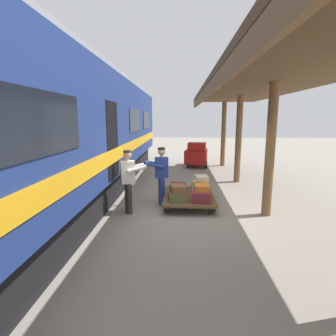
{
  "coord_description": "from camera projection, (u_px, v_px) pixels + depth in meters",
  "views": [
    {
      "loc": [
        0.44,
        6.87,
        2.51
      ],
      "look_at": [
        0.79,
        -0.5,
        1.15
      ],
      "focal_mm": 28.59,
      "sensor_mm": 36.0,
      "label": 1
    }
  ],
  "objects": [
    {
      "name": "ground_plane",
      "position": [
        197.0,
        214.0,
        7.19
      ],
      "size": [
        60.0,
        60.0,
        0.0
      ],
      "primitive_type": "plane",
      "color": "gray"
    },
    {
      "name": "suitcase_gray_aluminum",
      "position": [
        200.0,
        192.0,
        7.89
      ],
      "size": [
        0.5,
        0.6,
        0.21
      ],
      "primitive_type": "cube",
      "rotation": [
        0.0,
        0.0,
        -0.07
      ],
      "color": "#9EA0A5",
      "rests_on": "luggage_cart"
    },
    {
      "name": "suitcase_maroon_trunk",
      "position": [
        178.0,
        187.0,
        8.48
      ],
      "size": [
        0.49,
        0.52,
        0.2
      ],
      "primitive_type": "cube",
      "rotation": [
        0.0,
        0.0,
        -0.05
      ],
      "color": "maroon",
      "rests_on": "luggage_cart"
    },
    {
      "name": "train_car",
      "position": [
        56.0,
        136.0,
        6.99
      ],
      "size": [
        3.02,
        19.56,
        4.0
      ],
      "color": "navy",
      "rests_on": "ground_plane"
    },
    {
      "name": "suitcase_cream_canvas",
      "position": [
        201.0,
        178.0,
        7.86
      ],
      "size": [
        0.41,
        0.48,
        0.14
      ],
      "primitive_type": "cube",
      "rotation": [
        0.0,
        0.0,
        0.12
      ],
      "color": "beige",
      "rests_on": "suitcase_yellow_case"
    },
    {
      "name": "suitcase_olive_duffel",
      "position": [
        177.0,
        197.0,
        7.36
      ],
      "size": [
        0.55,
        0.64,
        0.22
      ],
      "primitive_type": "cube",
      "rotation": [
        0.0,
        0.0,
        0.15
      ],
      "color": "brown",
      "rests_on": "luggage_cart"
    },
    {
      "name": "suitcase_burgundy_valise",
      "position": [
        201.0,
        196.0,
        7.32
      ],
      "size": [
        0.57,
        0.68,
        0.29
      ],
      "primitive_type": "cube",
      "rotation": [
        0.0,
        0.0,
        -0.1
      ],
      "color": "maroon",
      "rests_on": "luggage_cart"
    },
    {
      "name": "platform_canopy",
      "position": [
        272.0,
        86.0,
        6.51
      ],
      "size": [
        3.2,
        16.03,
        3.56
      ],
      "color": "brown",
      "rests_on": "ground_plane"
    },
    {
      "name": "luggage_cart",
      "position": [
        189.0,
        196.0,
        7.93
      ],
      "size": [
        1.46,
        2.07,
        0.29
      ],
      "color": "brown",
      "rests_on": "ground_plane"
    },
    {
      "name": "suitcase_orange_carryall",
      "position": [
        202.0,
        188.0,
        7.3
      ],
      "size": [
        0.39,
        0.47,
        0.16
      ],
      "primitive_type": "cube",
      "rotation": [
        0.0,
        0.0,
        -0.02
      ],
      "color": "#CC6B23",
      "rests_on": "suitcase_burgundy_valise"
    },
    {
      "name": "porter_in_overalls",
      "position": [
        161.0,
        174.0,
        7.77
      ],
      "size": [
        0.72,
        0.53,
        1.7
      ],
      "color": "navy",
      "rests_on": "ground_plane"
    },
    {
      "name": "suitcase_teal_softside",
      "position": [
        199.0,
        187.0,
        8.45
      ],
      "size": [
        0.49,
        0.51,
        0.17
      ],
      "primitive_type": "cube",
      "rotation": [
        0.0,
        0.0,
        -0.07
      ],
      "color": "#1E666B",
      "rests_on": "luggage_cart"
    },
    {
      "name": "suitcase_red_plastic",
      "position": [
        178.0,
        191.0,
        7.92
      ],
      "size": [
        0.44,
        0.57,
        0.2
      ],
      "primitive_type": "cube",
      "rotation": [
        0.0,
        0.0,
        0.06
      ],
      "color": "#AD231E",
      "rests_on": "luggage_cart"
    },
    {
      "name": "suitcase_yellow_case",
      "position": [
        200.0,
        184.0,
        7.88
      ],
      "size": [
        0.47,
        0.45,
        0.22
      ],
      "primitive_type": "cube",
      "rotation": [
        0.0,
        0.0,
        -0.11
      ],
      "color": "gold",
      "rests_on": "suitcase_gray_aluminum"
    },
    {
      "name": "porter_by_door",
      "position": [
        129.0,
        179.0,
        7.12
      ],
      "size": [
        0.74,
        0.58,
        1.7
      ],
      "color": "#332D28",
      "rests_on": "ground_plane"
    },
    {
      "name": "baggage_tug",
      "position": [
        196.0,
        155.0,
        14.21
      ],
      "size": [
        1.34,
        1.84,
        1.3
      ],
      "color": "#B21E19",
      "rests_on": "ground_plane"
    },
    {
      "name": "suitcase_brown_leather",
      "position": [
        178.0,
        189.0,
        7.32
      ],
      "size": [
        0.47,
        0.52,
        0.22
      ],
      "primitive_type": "cube",
      "rotation": [
        0.0,
        0.0,
        0.23
      ],
      "color": "brown",
      "rests_on": "suitcase_olive_duffel"
    }
  ]
}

